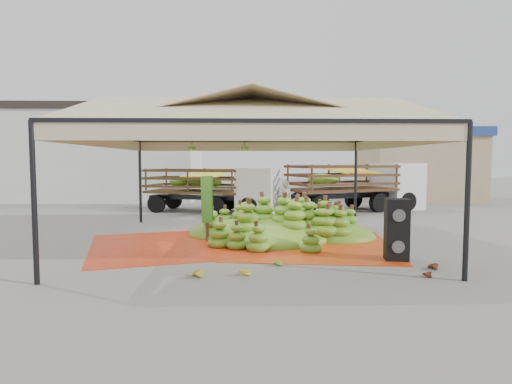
{
  "coord_description": "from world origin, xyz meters",
  "views": [
    {
      "loc": [
        -0.19,
        -11.84,
        2.27
      ],
      "look_at": [
        0.2,
        1.5,
        1.3
      ],
      "focal_mm": 30.0,
      "sensor_mm": 36.0,
      "label": 1
    }
  ],
  "objects_px": {
    "speaker_stack": "(397,230)",
    "truck_left": "(217,185)",
    "vendor": "(285,200)",
    "truck_right": "(361,181)",
    "banana_heap": "(285,216)"
  },
  "relations": [
    {
      "from": "speaker_stack",
      "to": "truck_right",
      "type": "distance_m",
      "value": 10.13
    },
    {
      "from": "speaker_stack",
      "to": "truck_right",
      "type": "relative_size",
      "value": 0.21
    },
    {
      "from": "speaker_stack",
      "to": "truck_left",
      "type": "height_order",
      "value": "truck_left"
    },
    {
      "from": "truck_right",
      "to": "vendor",
      "type": "bearing_deg",
      "value": -160.35
    },
    {
      "from": "truck_left",
      "to": "vendor",
      "type": "bearing_deg",
      "value": -28.67
    },
    {
      "from": "speaker_stack",
      "to": "vendor",
      "type": "relative_size",
      "value": 0.93
    },
    {
      "from": "banana_heap",
      "to": "speaker_stack",
      "type": "xyz_separation_m",
      "value": [
        2.26,
        -3.16,
        0.08
      ]
    },
    {
      "from": "speaker_stack",
      "to": "truck_right",
      "type": "bearing_deg",
      "value": 88.24
    },
    {
      "from": "truck_left",
      "to": "speaker_stack",
      "type": "bearing_deg",
      "value": -47.43
    },
    {
      "from": "speaker_stack",
      "to": "truck_left",
      "type": "distance_m",
      "value": 10.52
    },
    {
      "from": "truck_right",
      "to": "speaker_stack",
      "type": "bearing_deg",
      "value": -121.77
    },
    {
      "from": "vendor",
      "to": "speaker_stack",
      "type": "bearing_deg",
      "value": 93.56
    },
    {
      "from": "vendor",
      "to": "truck_right",
      "type": "height_order",
      "value": "truck_right"
    },
    {
      "from": "vendor",
      "to": "truck_right",
      "type": "xyz_separation_m",
      "value": [
        3.83,
        3.26,
        0.57
      ]
    },
    {
      "from": "truck_left",
      "to": "truck_right",
      "type": "relative_size",
      "value": 0.91
    }
  ]
}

